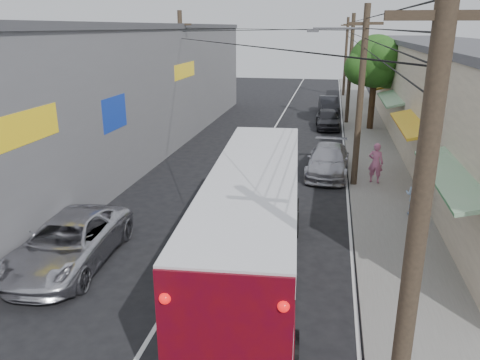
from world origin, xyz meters
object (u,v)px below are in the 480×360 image
object	(u,v)px
coach_bus	(254,221)
parked_suv	(328,160)
parked_car_mid	(328,119)
pedestrian_near	(376,163)
jeepney	(69,243)
parked_car_far	(329,105)
pedestrian_far	(415,195)

from	to	relation	value
coach_bus	parked_suv	xyz separation A→B (m)	(2.02, 10.60, -1.00)
coach_bus	parked_car_mid	size ratio (longest dim) A/B	2.83
pedestrian_near	jeepney	bearing A→B (deg)	64.36
pedestrian_near	coach_bus	bearing A→B (deg)	85.39
parked_suv	parked_car_far	world-z (taller)	parked_suv
jeepney	parked_suv	world-z (taller)	jeepney
parked_car_mid	pedestrian_near	xyz separation A→B (m)	(2.35, -12.59, 0.36)
parked_suv	parked_car_far	xyz separation A→B (m)	(-0.18, 17.68, -0.01)
pedestrian_far	parked_suv	bearing A→B (deg)	-27.47
parked_car_mid	parked_car_far	world-z (taller)	parked_car_far
jeepney	pedestrian_far	xyz separation A→B (m)	(11.08, 5.97, 0.17)
coach_bus	jeepney	world-z (taller)	coach_bus
jeepney	pedestrian_far	bearing A→B (deg)	24.96
coach_bus	jeepney	size ratio (longest dim) A/B	2.18
parked_suv	pedestrian_near	world-z (taller)	pedestrian_near
parked_car_mid	pedestrian_near	distance (m)	12.81
jeepney	pedestrian_near	distance (m)	13.94
coach_bus	jeepney	xyz separation A→B (m)	(-5.71, -0.49, -0.97)
coach_bus	parked_car_far	xyz separation A→B (m)	(1.84, 28.28, -1.01)
coach_bus	pedestrian_near	bearing A→B (deg)	61.61
jeepney	parked_suv	distance (m)	13.52
coach_bus	parked_car_far	bearing A→B (deg)	82.12
parked_car_far	parked_suv	bearing A→B (deg)	-95.13
parked_suv	parked_car_mid	xyz separation A→B (m)	(-0.18, 11.31, -0.02)
parked_suv	parked_car_mid	bearing A→B (deg)	93.67
pedestrian_far	coach_bus	bearing A→B (deg)	74.83
coach_bus	parked_suv	size ratio (longest dim) A/B	2.36
parked_car_mid	pedestrian_near	world-z (taller)	pedestrian_near
parked_suv	pedestrian_far	bearing A→B (deg)	-53.99
jeepney	parked_car_mid	size ratio (longest dim) A/B	1.30
parked_suv	parked_car_mid	size ratio (longest dim) A/B	1.20
jeepney	parked_car_mid	bearing A→B (deg)	68.02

